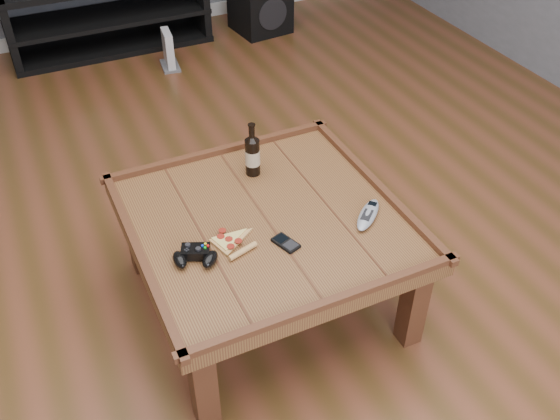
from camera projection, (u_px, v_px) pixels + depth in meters
name	position (u px, v px, depth m)	size (l,w,h in m)	color
ground	(267.00, 300.00, 2.63)	(6.00, 6.00, 0.00)	#4D3116
baseboard	(105.00, 28.00, 4.70)	(5.00, 0.02, 0.10)	silver
coffee_table	(266.00, 230.00, 2.39)	(1.03, 1.03, 0.48)	#502916
media_console	(107.00, 14.00, 4.41)	(1.40, 0.45, 0.50)	black
beer_bottle	(252.00, 154.00, 2.51)	(0.06, 0.06, 0.23)	black
game_controller	(195.00, 256.00, 2.16)	(0.17, 0.15, 0.05)	black
pizza_slice	(231.00, 242.00, 2.23)	(0.18, 0.24, 0.02)	tan
smartphone	(286.00, 243.00, 2.23)	(0.09, 0.11, 0.01)	black
remote_control	(368.00, 215.00, 2.34)	(0.19, 0.18, 0.03)	gray
subwoofer	(260.00, 6.00, 4.68)	(0.41, 0.41, 0.37)	black
game_console	(168.00, 51.00, 4.23)	(0.14, 0.22, 0.26)	slate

